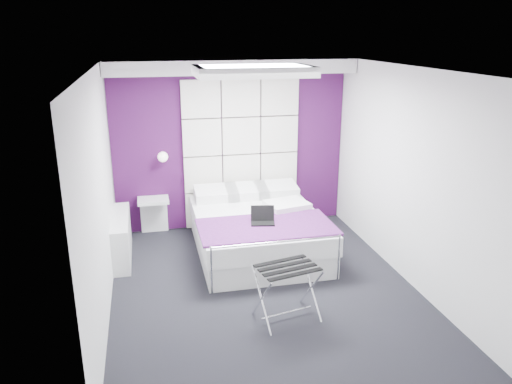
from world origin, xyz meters
TOP-DOWN VIEW (x-y plane):
  - floor at (0.00, 0.00)m, footprint 4.40×4.40m
  - ceiling at (0.00, 0.00)m, footprint 4.40×4.40m
  - wall_back at (0.00, 2.20)m, footprint 3.60×0.00m
  - wall_left at (-1.80, 0.00)m, footprint 0.00×4.40m
  - wall_right at (1.80, 0.00)m, footprint 0.00×4.40m
  - accent_wall at (0.00, 2.19)m, footprint 3.58×0.02m
  - soffit at (0.00, 1.95)m, footprint 3.58×0.50m
  - headboard at (0.15, 2.14)m, footprint 1.80×0.08m
  - skylight at (0.00, 0.60)m, footprint 1.36×0.86m
  - wall_lamp at (-1.05, 2.06)m, footprint 0.15×0.15m
  - radiator at (-1.69, 1.30)m, footprint 0.22×1.20m
  - bed at (0.16, 1.09)m, footprint 1.75×2.11m
  - nightstand at (-1.23, 2.02)m, footprint 0.46×0.36m
  - luggage_rack at (0.09, -0.67)m, footprint 0.62×0.46m
  - laptop at (0.13, 0.68)m, footprint 0.31×0.22m

SIDE VIEW (x-z plane):
  - floor at x=0.00m, z-range 0.00..0.00m
  - radiator at x=-1.69m, z-range 0.00..0.60m
  - luggage_rack at x=0.09m, z-range 0.00..0.62m
  - bed at x=0.16m, z-range -0.06..0.68m
  - nightstand at x=-1.23m, z-range 0.53..0.59m
  - laptop at x=0.13m, z-range 0.54..0.76m
  - headboard at x=0.15m, z-range 0.02..2.32m
  - wall_lamp at x=-1.05m, z-range 1.15..1.29m
  - wall_left at x=-1.80m, z-range -0.90..3.50m
  - wall_right at x=1.80m, z-range -0.90..3.50m
  - accent_wall at x=0.00m, z-range 0.01..2.59m
  - wall_back at x=0.00m, z-range -0.50..3.10m
  - soffit at x=0.00m, z-range 2.40..2.60m
  - skylight at x=0.00m, z-range 2.49..2.61m
  - ceiling at x=0.00m, z-range 2.60..2.60m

